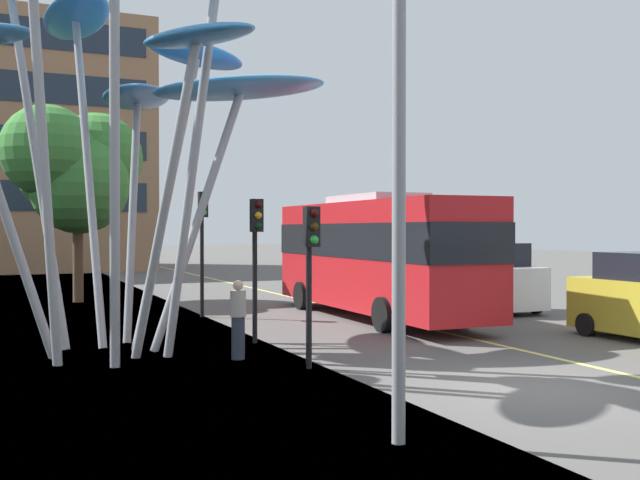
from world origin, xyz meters
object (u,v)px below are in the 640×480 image
at_px(car_parked_far, 490,279).
at_px(pedestrian, 238,320).
at_px(leaf_sculpture, 115,43).
at_px(street_lamp, 428,82).
at_px(red_bus, 376,251).
at_px(traffic_light_kerb_near, 311,251).
at_px(traffic_light_kerb_far, 256,239).
at_px(traffic_light_island_mid, 203,227).

height_order(car_parked_far, pedestrian, car_parked_far).
relative_size(leaf_sculpture, pedestrian, 6.07).
bearing_deg(street_lamp, leaf_sculpture, 107.24).
distance_m(red_bus, pedestrian, 8.22).
height_order(traffic_light_kerb_near, pedestrian, traffic_light_kerb_near).
bearing_deg(car_parked_far, leaf_sculpture, -165.22).
relative_size(leaf_sculpture, traffic_light_kerb_far, 2.91).
bearing_deg(street_lamp, pedestrian, 94.11).
height_order(red_bus, car_parked_far, red_bus).
xyz_separation_m(traffic_light_kerb_near, car_parked_far, (9.63, 7.15, -1.27)).
bearing_deg(traffic_light_island_mid, street_lamp, -92.83).
bearing_deg(traffic_light_island_mid, traffic_light_kerb_near, -91.40).
xyz_separation_m(leaf_sculpture, car_parked_far, (12.87, 3.40, -5.92)).
distance_m(red_bus, traffic_light_island_mid, 5.51).
height_order(traffic_light_kerb_far, car_parked_far, traffic_light_kerb_far).
distance_m(traffic_light_kerb_near, traffic_light_island_mid, 9.36).
distance_m(traffic_light_kerb_far, traffic_light_island_mid, 5.75).
bearing_deg(leaf_sculpture, street_lamp, -72.76).
relative_size(red_bus, traffic_light_kerb_far, 3.05).
bearing_deg(traffic_light_island_mid, leaf_sculpture, -121.81).
relative_size(red_bus, car_parked_far, 2.81).
bearing_deg(traffic_light_kerb_far, pedestrian, -118.84).
bearing_deg(street_lamp, traffic_light_island_mid, 87.17).
bearing_deg(street_lamp, traffic_light_kerb_near, 84.58).
height_order(traffic_light_kerb_near, car_parked_far, traffic_light_kerb_near).
bearing_deg(street_lamp, traffic_light_kerb_far, 86.35).
height_order(red_bus, traffic_light_kerb_far, red_bus).
distance_m(leaf_sculpture, pedestrian, 6.88).
xyz_separation_m(leaf_sculpture, street_lamp, (2.76, -8.88, -2.28)).
height_order(leaf_sculpture, traffic_light_kerb_far, leaf_sculpture).
xyz_separation_m(car_parked_far, street_lamp, (-10.12, -12.28, 3.64)).
relative_size(leaf_sculpture, street_lamp, 1.40).
xyz_separation_m(leaf_sculpture, traffic_light_kerb_far, (3.31, -0.14, -4.45)).
xyz_separation_m(car_parked_far, pedestrian, (-10.61, -5.44, -0.24)).
distance_m(leaf_sculpture, traffic_light_island_mid, 7.78).
xyz_separation_m(traffic_light_island_mid, pedestrian, (-1.21, -7.64, -2.02)).
height_order(leaf_sculpture, street_lamp, leaf_sculpture).
xyz_separation_m(traffic_light_kerb_near, traffic_light_kerb_far, (0.07, 3.61, 0.20)).
xyz_separation_m(red_bus, traffic_light_kerb_far, (-5.09, -3.41, 0.45)).
bearing_deg(street_lamp, red_bus, 65.06).
bearing_deg(street_lamp, car_parked_far, 50.52).
relative_size(traffic_light_island_mid, pedestrian, 2.34).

